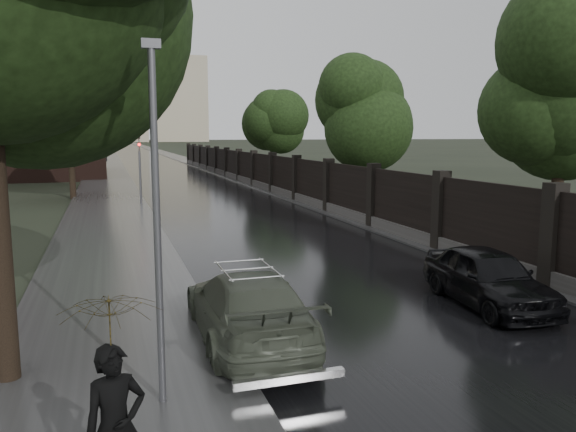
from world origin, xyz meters
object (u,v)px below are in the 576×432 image
(tree_right_b, at_px, (365,115))
(pedestrian_umbrella, at_px, (111,339))
(traffic_light, at_px, (140,162))
(tree_right_c, at_px, (272,122))
(volga_sedan, at_px, (248,307))
(tree_right_a, at_px, (563,100))
(car_right_near, at_px, (488,277))
(tree_left_far, at_px, (69,111))
(lamp_post, at_px, (157,226))

(tree_right_b, relative_size, pedestrian_umbrella, 2.65)
(traffic_light, bearing_deg, tree_right_b, -14.24)
(tree_right_b, height_order, traffic_light, tree_right_b)
(tree_right_c, xyz_separation_m, volga_sedan, (-11.10, -36.22, -4.27))
(tree_right_b, bearing_deg, tree_right_a, -90.00)
(tree_right_b, bearing_deg, car_right_near, -106.80)
(tree_right_b, bearing_deg, tree_left_far, 152.70)
(volga_sedan, height_order, car_right_near, volga_sedan)
(tree_right_c, distance_m, lamp_post, 40.67)
(tree_left_far, height_order, traffic_light, tree_left_far)
(tree_left_far, xyz_separation_m, traffic_light, (3.70, -5.01, -2.84))
(tree_right_c, bearing_deg, traffic_light, -128.18)
(tree_right_b, distance_m, pedestrian_umbrella, 26.57)
(tree_left_far, relative_size, tree_right_c, 1.05)
(tree_right_a, height_order, tree_right_c, same)
(tree_right_b, xyz_separation_m, traffic_light, (-11.80, 2.99, -2.55))
(car_right_near, bearing_deg, tree_right_c, 86.99)
(tree_right_a, distance_m, pedestrian_umbrella, 16.36)
(tree_left_far, relative_size, volga_sedan, 1.58)
(volga_sedan, bearing_deg, lamp_post, 53.25)
(lamp_post, distance_m, volga_sedan, 3.52)
(lamp_post, distance_m, traffic_light, 23.52)
(volga_sedan, bearing_deg, traffic_light, -86.57)
(tree_left_far, distance_m, tree_right_b, 17.45)
(tree_right_c, xyz_separation_m, car_right_near, (-5.36, -35.75, -4.27))
(tree_right_a, xyz_separation_m, traffic_light, (-11.80, 16.99, -2.55))
(traffic_light, height_order, pedestrian_umbrella, traffic_light)
(tree_right_c, height_order, lamp_post, tree_right_c)
(traffic_light, bearing_deg, pedestrian_umbrella, -93.89)
(tree_left_far, xyz_separation_m, volga_sedan, (4.40, -26.22, -4.56))
(traffic_light, relative_size, car_right_near, 1.01)
(car_right_near, bearing_deg, tree_right_b, 78.72)
(lamp_post, height_order, car_right_near, lamp_post)
(tree_right_a, distance_m, tree_right_b, 14.00)
(lamp_post, bearing_deg, volga_sedan, 51.71)
(tree_right_b, bearing_deg, traffic_light, 165.76)
(lamp_post, bearing_deg, tree_right_b, 57.82)
(tree_right_a, bearing_deg, car_right_near, -145.00)
(tree_right_a, bearing_deg, tree_right_c, 90.00)
(tree_right_a, bearing_deg, tree_right_b, 90.00)
(lamp_post, relative_size, car_right_near, 1.29)
(tree_left_far, relative_size, tree_right_a, 1.05)
(traffic_light, bearing_deg, car_right_near, -72.75)
(lamp_post, xyz_separation_m, volga_sedan, (1.80, 2.28, -1.99))
(tree_right_a, height_order, traffic_light, tree_right_a)
(lamp_post, height_order, volga_sedan, lamp_post)
(traffic_light, relative_size, pedestrian_umbrella, 1.51)
(tree_left_far, distance_m, pedestrian_umbrella, 30.90)
(tree_right_a, height_order, car_right_near, tree_right_a)
(tree_right_b, relative_size, lamp_post, 1.37)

